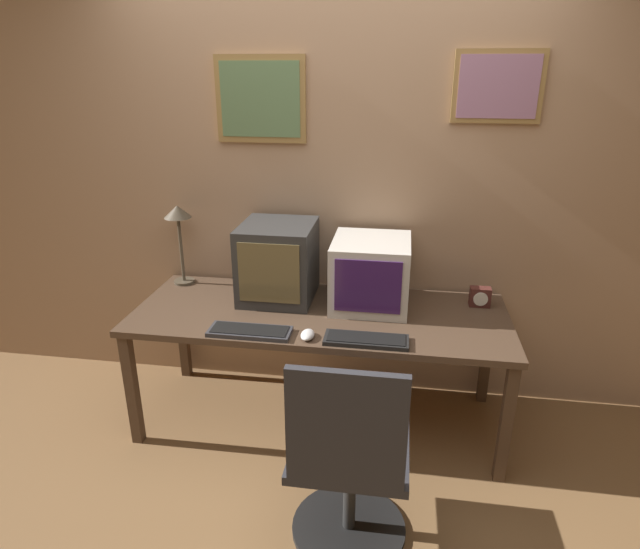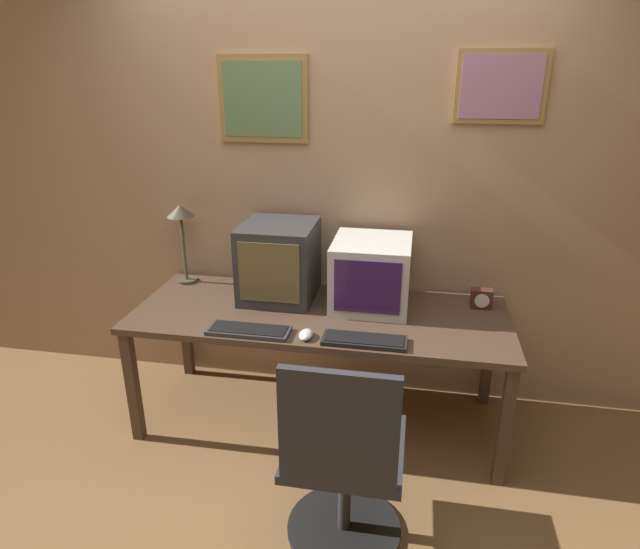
{
  "view_description": "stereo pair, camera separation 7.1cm",
  "coord_description": "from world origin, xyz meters",
  "views": [
    {
      "loc": [
        0.41,
        -1.95,
        1.96
      ],
      "look_at": [
        0.0,
        0.68,
        0.92
      ],
      "focal_mm": 30.0,
      "sensor_mm": 36.0,
      "label": 1
    },
    {
      "loc": [
        0.48,
        -1.93,
        1.96
      ],
      "look_at": [
        0.0,
        0.68,
        0.92
      ],
      "focal_mm": 30.0,
      "sensor_mm": 36.0,
      "label": 2
    }
  ],
  "objects": [
    {
      "name": "monitor_right",
      "position": [
        0.26,
        0.83,
        0.89
      ],
      "size": [
        0.42,
        0.46,
        0.38
      ],
      "color": "beige",
      "rests_on": "desk"
    },
    {
      "name": "keyboard_main",
      "position": [
        -0.31,
        0.37,
        0.72
      ],
      "size": [
        0.42,
        0.15,
        0.03
      ],
      "color": "#333338",
      "rests_on": "desk"
    },
    {
      "name": "desk_lamp",
      "position": [
        -0.9,
        0.97,
        1.09
      ],
      "size": [
        0.16,
        0.16,
        0.49
      ],
      "color": "#4C4233",
      "rests_on": "desk"
    },
    {
      "name": "desk_clock",
      "position": [
        0.87,
        0.89,
        0.76
      ],
      "size": [
        0.11,
        0.07,
        0.11
      ],
      "color": "#4C231E",
      "rests_on": "desk"
    },
    {
      "name": "mouse_near_keyboard",
      "position": [
        -0.01,
        0.37,
        0.72
      ],
      "size": [
        0.07,
        0.11,
        0.04
      ],
      "color": "silver",
      "rests_on": "desk"
    },
    {
      "name": "monitor_left",
      "position": [
        -0.27,
        0.85,
        0.92
      ],
      "size": [
        0.41,
        0.44,
        0.44
      ],
      "color": "#333333",
      "rests_on": "desk"
    },
    {
      "name": "ground_plane",
      "position": [
        0.0,
        0.0,
        0.0
      ],
      "size": [
        14.0,
        14.0,
        0.0
      ],
      "primitive_type": "plane",
      "color": "brown"
    },
    {
      "name": "desk",
      "position": [
        0.0,
        0.68,
        0.64
      ],
      "size": [
        2.04,
        0.8,
        0.7
      ],
      "color": "#4C3828",
      "rests_on": "ground_plane"
    },
    {
      "name": "keyboard_side",
      "position": [
        0.28,
        0.37,
        0.72
      ],
      "size": [
        0.41,
        0.14,
        0.03
      ],
      "color": "black",
      "rests_on": "desk"
    },
    {
      "name": "office_chair",
      "position": [
        0.25,
        -0.18,
        0.41
      ],
      "size": [
        0.51,
        0.51,
        0.96
      ],
      "color": "black",
      "rests_on": "ground_plane"
    },
    {
      "name": "wall_back",
      "position": [
        0.0,
        1.13,
        1.31
      ],
      "size": [
        8.0,
        0.08,
        2.6
      ],
      "color": "tan",
      "rests_on": "ground_plane"
    }
  ]
}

